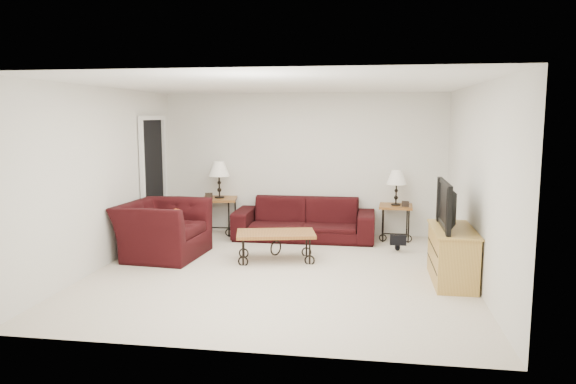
% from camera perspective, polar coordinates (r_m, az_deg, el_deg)
% --- Properties ---
extents(ground, '(5.00, 5.00, 0.00)m').
position_cam_1_polar(ground, '(7.33, -0.84, -8.53)').
color(ground, beige).
rests_on(ground, ground).
extents(wall_back, '(5.00, 0.02, 2.50)m').
position_cam_1_polar(wall_back, '(9.54, 1.64, 2.99)').
color(wall_back, silver).
rests_on(wall_back, ground).
extents(wall_front, '(5.00, 0.02, 2.50)m').
position_cam_1_polar(wall_front, '(4.66, -5.99, -2.43)').
color(wall_front, silver).
rests_on(wall_front, ground).
extents(wall_left, '(0.02, 5.00, 2.50)m').
position_cam_1_polar(wall_left, '(7.88, -19.09, 1.48)').
color(wall_left, silver).
rests_on(wall_left, ground).
extents(wall_right, '(0.02, 5.00, 2.50)m').
position_cam_1_polar(wall_right, '(7.10, 19.45, 0.78)').
color(wall_right, silver).
rests_on(wall_right, ground).
extents(ceiling, '(5.00, 5.00, 0.00)m').
position_cam_1_polar(ceiling, '(7.04, -0.88, 11.38)').
color(ceiling, white).
rests_on(ceiling, wall_back).
extents(doorway, '(0.08, 0.94, 2.04)m').
position_cam_1_polar(doorway, '(9.38, -14.18, 1.25)').
color(doorway, black).
rests_on(doorway, ground).
extents(sofa, '(2.38, 0.93, 0.70)m').
position_cam_1_polar(sofa, '(9.18, 1.74, -2.89)').
color(sofa, black).
rests_on(sofa, ground).
extents(side_table_left, '(0.69, 0.69, 0.65)m').
position_cam_1_polar(side_table_left, '(9.66, -7.28, -2.53)').
color(side_table_left, '#946125').
rests_on(side_table_left, ground).
extents(side_table_right, '(0.58, 0.58, 0.60)m').
position_cam_1_polar(side_table_right, '(9.31, 11.37, -3.20)').
color(side_table_right, '#946125').
rests_on(side_table_right, ground).
extents(lamp_left, '(0.43, 0.43, 0.65)m').
position_cam_1_polar(lamp_left, '(9.57, -7.35, 1.31)').
color(lamp_left, black).
rests_on(lamp_left, side_table_left).
extents(lamp_right, '(0.36, 0.36, 0.60)m').
position_cam_1_polar(lamp_right, '(9.22, 11.47, 0.45)').
color(lamp_right, black).
rests_on(lamp_right, side_table_right).
extents(photo_frame_left, '(0.13, 0.06, 0.11)m').
position_cam_1_polar(photo_frame_left, '(9.50, -8.44, -0.41)').
color(photo_frame_left, black).
rests_on(photo_frame_left, side_table_left).
extents(photo_frame_right, '(0.12, 0.05, 0.10)m').
position_cam_1_polar(photo_frame_right, '(9.11, 12.41, -1.25)').
color(photo_frame_right, black).
rests_on(photo_frame_right, side_table_right).
extents(coffee_table, '(1.23, 0.84, 0.42)m').
position_cam_1_polar(coffee_table, '(7.85, -1.31, -5.81)').
color(coffee_table, '#946125').
rests_on(coffee_table, ground).
extents(armchair, '(1.21, 1.36, 0.83)m').
position_cam_1_polar(armchair, '(8.25, -13.17, -3.90)').
color(armchair, black).
rests_on(armchair, ground).
extents(throw_pillow, '(0.13, 0.38, 0.37)m').
position_cam_1_polar(throw_pillow, '(8.13, -12.34, -3.29)').
color(throw_pillow, '#B93917').
rests_on(throw_pillow, armchair).
extents(tv_stand, '(0.48, 1.16, 0.69)m').
position_cam_1_polar(tv_stand, '(7.14, 17.09, -6.45)').
color(tv_stand, gold).
rests_on(tv_stand, ground).
extents(television, '(0.14, 1.04, 0.60)m').
position_cam_1_polar(television, '(7.01, 17.14, -1.34)').
color(television, black).
rests_on(television, tv_stand).
extents(backpack, '(0.46, 0.40, 0.49)m').
position_cam_1_polar(backpack, '(8.57, 11.63, -4.55)').
color(backpack, black).
rests_on(backpack, ground).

